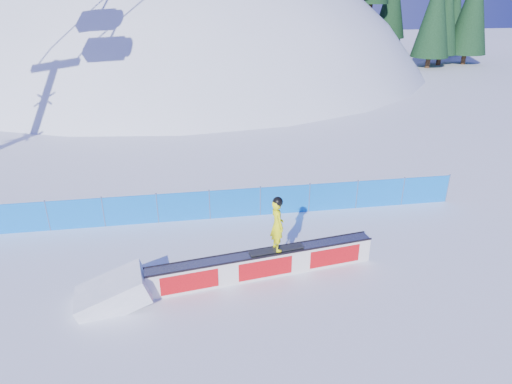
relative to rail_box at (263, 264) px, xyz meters
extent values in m
plane|color=white|center=(-2.40, -0.36, -0.43)|extent=(160.00, 160.00, 0.00)
sphere|color=white|center=(-2.40, 41.64, -18.43)|extent=(64.00, 64.00, 64.00)
cylinder|color=#372316|center=(19.43, 39.73, 5.48)|extent=(0.50, 0.50, 1.40)
cylinder|color=#372316|center=(18.84, 41.27, 6.10)|extent=(0.50, 0.50, 1.40)
cylinder|color=#372316|center=(23.11, 44.57, 1.26)|extent=(0.50, 0.50, 1.40)
cone|color=black|center=(23.11, 44.57, 5.13)|extent=(2.88, 2.88, 6.54)
cylinder|color=#372316|center=(24.07, 35.70, 0.17)|extent=(0.50, 0.50, 1.40)
cone|color=black|center=(24.07, 35.70, 5.64)|extent=(4.28, 4.28, 9.74)
cylinder|color=#372316|center=(25.76, 40.50, 0.17)|extent=(0.50, 0.50, 1.40)
cone|color=black|center=(25.76, 40.50, 5.16)|extent=(3.87, 3.87, 8.79)
cylinder|color=#372316|center=(27.57, 38.75, 0.17)|extent=(0.50, 0.50, 1.40)
cone|color=black|center=(27.57, 38.75, 5.71)|extent=(4.35, 4.35, 9.89)
cylinder|color=#372316|center=(28.99, 44.79, 0.17)|extent=(0.50, 0.50, 1.40)
cone|color=black|center=(28.99, 44.79, 4.38)|extent=(3.18, 3.18, 7.22)
cylinder|color=#372316|center=(31.57, 43.94, 0.17)|extent=(0.50, 0.50, 1.40)
cone|color=black|center=(31.57, 43.94, 5.21)|extent=(3.91, 3.91, 8.89)
cylinder|color=#372316|center=(33.46, 35.84, 0.17)|extent=(0.50, 0.50, 1.40)
cone|color=black|center=(33.46, 35.84, 4.99)|extent=(3.71, 3.71, 8.44)
cube|color=blue|center=(-2.40, 4.14, 0.17)|extent=(22.00, 0.03, 1.20)
cylinder|color=#45567D|center=(-7.40, 4.14, 0.22)|extent=(0.05, 0.05, 1.30)
cylinder|color=#45567D|center=(-5.40, 4.14, 0.22)|extent=(0.05, 0.05, 1.30)
cylinder|color=#45567D|center=(-3.40, 4.14, 0.22)|extent=(0.05, 0.05, 1.30)
cylinder|color=#45567D|center=(-1.40, 4.14, 0.22)|extent=(0.05, 0.05, 1.30)
cylinder|color=#45567D|center=(0.60, 4.14, 0.22)|extent=(0.05, 0.05, 1.30)
cylinder|color=#45567D|center=(2.60, 4.14, 0.22)|extent=(0.05, 0.05, 1.30)
cylinder|color=#45567D|center=(4.60, 4.14, 0.22)|extent=(0.05, 0.05, 1.30)
cylinder|color=#45567D|center=(6.60, 4.14, 0.22)|extent=(0.05, 0.05, 1.30)
cylinder|color=#45567D|center=(8.60, 4.14, 0.22)|extent=(0.05, 0.05, 1.30)
cube|color=silver|center=(0.00, 0.00, -0.02)|extent=(7.28, 1.50, 0.82)
cube|color=gray|center=(0.00, 0.00, 0.41)|extent=(7.21, 1.51, 0.04)
cube|color=black|center=(0.03, -0.24, 0.42)|extent=(7.21, 1.07, 0.05)
cube|color=black|center=(-0.03, 0.24, 0.42)|extent=(7.21, 1.07, 0.05)
cube|color=red|center=(0.03, -0.23, -0.02)|extent=(6.85, 1.01, 0.61)
cube|color=red|center=(-0.03, 0.23, -0.02)|extent=(6.85, 1.01, 0.61)
cube|color=black|center=(0.43, 0.06, 0.46)|extent=(1.77, 0.56, 0.03)
imported|color=#EEF70E|center=(0.43, 0.06, 1.32)|extent=(0.52, 0.69, 1.69)
sphere|color=black|center=(0.43, 0.06, 2.11)|extent=(0.32, 0.32, 0.32)
camera|label=1|loc=(-2.12, -11.88, 8.01)|focal=32.00mm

